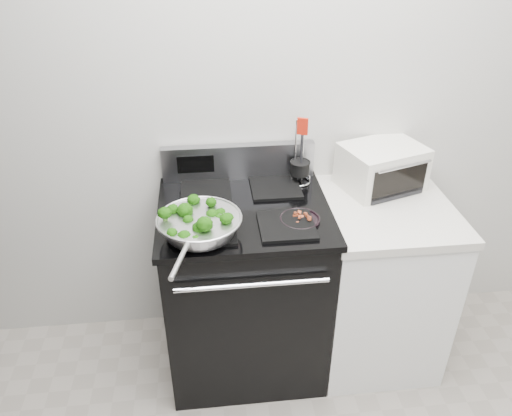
{
  "coord_description": "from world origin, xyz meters",
  "views": [
    {
      "loc": [
        -0.46,
        -0.53,
        2.15
      ],
      "look_at": [
        -0.25,
        1.36,
        0.98
      ],
      "focal_mm": 35.0,
      "sensor_mm": 36.0,
      "label": 1
    }
  ],
  "objects": [
    {
      "name": "back_wall",
      "position": [
        0.0,
        1.75,
        1.35
      ],
      "size": [
        4.0,
        0.02,
        2.7
      ],
      "primitive_type": "cube",
      "color": "#B4B2AB",
      "rests_on": "ground"
    },
    {
      "name": "bacon_plate",
      "position": [
        -0.06,
        1.28,
        0.97
      ],
      "size": [
        0.18,
        0.18,
        0.04
      ],
      "rotation": [
        0.0,
        0.0,
        0.01
      ],
      "color": "black",
      "rests_on": "gas_range"
    },
    {
      "name": "broccoli_pile",
      "position": [
        -0.5,
        1.22,
        1.02
      ],
      "size": [
        0.28,
        0.28,
        0.1
      ],
      "primitive_type": null,
      "color": "black",
      "rests_on": "skillet"
    },
    {
      "name": "gas_range",
      "position": [
        -0.3,
        1.41,
        0.49
      ],
      "size": [
        0.79,
        0.69,
        1.13
      ],
      "color": "black",
      "rests_on": "floor"
    },
    {
      "name": "skillet",
      "position": [
        -0.5,
        1.22,
        1.0
      ],
      "size": [
        0.36,
        0.56,
        0.08
      ],
      "rotation": [
        0.0,
        0.0,
        -0.27
      ],
      "color": "silver",
      "rests_on": "gas_range"
    },
    {
      "name": "counter",
      "position": [
        0.39,
        1.41,
        0.46
      ],
      "size": [
        0.62,
        0.68,
        0.92
      ],
      "color": "white",
      "rests_on": "floor"
    },
    {
      "name": "toaster_oven",
      "position": [
        0.4,
        1.6,
        1.03
      ],
      "size": [
        0.45,
        0.39,
        0.22
      ],
      "rotation": [
        0.0,
        0.0,
        0.31
      ],
      "color": "white",
      "rests_on": "counter"
    },
    {
      "name": "utensil_holder",
      "position": [
        -0.0,
        1.63,
        1.01
      ],
      "size": [
        0.11,
        0.11,
        0.35
      ],
      "rotation": [
        0.0,
        0.0,
        -0.38
      ],
      "color": "silver",
      "rests_on": "gas_range"
    }
  ]
}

